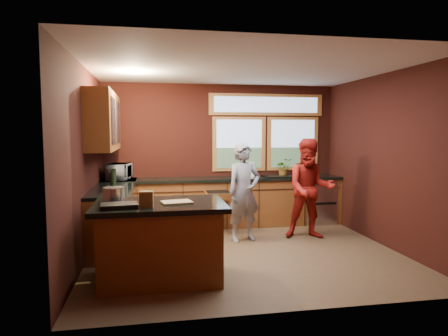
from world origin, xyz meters
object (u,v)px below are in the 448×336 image
object	(u,v)px
stock_pot	(113,195)
person_red	(310,189)
island	(160,241)
person_grey	(244,192)
cutting_board	(177,202)

from	to	relation	value
stock_pot	person_red	bearing A→B (deg)	23.64
person_red	stock_pot	distance (m)	3.35
island	person_red	xyz separation A→B (m)	(2.52, 1.49, 0.36)
island	person_grey	bearing A→B (deg)	47.78
island	stock_pot	size ratio (longest dim) A/B	6.46
person_grey	stock_pot	distance (m)	2.39
island	stock_pot	xyz separation A→B (m)	(-0.55, 0.15, 0.56)
person_grey	stock_pot	world-z (taller)	person_grey
island	person_grey	size ratio (longest dim) A/B	0.97
cutting_board	stock_pot	xyz separation A→B (m)	(-0.75, 0.20, 0.08)
person_red	cutting_board	size ratio (longest dim) A/B	4.80
cutting_board	stock_pot	bearing A→B (deg)	165.07
island	cutting_board	size ratio (longest dim) A/B	4.43
person_red	cutting_board	xyz separation A→B (m)	(-2.32, -1.54, 0.12)
cutting_board	stock_pot	world-z (taller)	stock_pot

